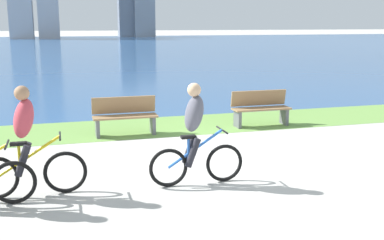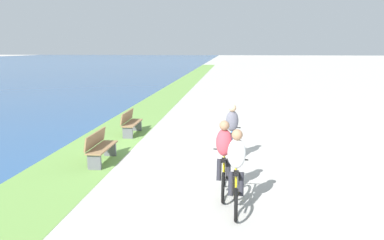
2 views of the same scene
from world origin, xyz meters
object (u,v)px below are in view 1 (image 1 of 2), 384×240
object	(u,v)px
cyclist_lead	(195,135)
cyclist_trailing	(27,143)
bench_far_along_path	(125,116)
bench_near_path	(261,108)

from	to	relation	value
cyclist_lead	cyclist_trailing	distance (m)	2.58
cyclist_lead	bench_far_along_path	bearing A→B (deg)	99.26
cyclist_trailing	bench_near_path	size ratio (longest dim) A/B	1.14
cyclist_trailing	bench_near_path	distance (m)	6.58
cyclist_lead	bench_near_path	distance (m)	4.81
bench_near_path	bench_far_along_path	size ratio (longest dim) A/B	1.00
bench_near_path	bench_far_along_path	bearing A→B (deg)	-178.90
cyclist_lead	cyclist_trailing	size ratio (longest dim) A/B	0.98
bench_far_along_path	bench_near_path	bearing A→B (deg)	1.10
bench_near_path	cyclist_lead	bearing A→B (deg)	-126.97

